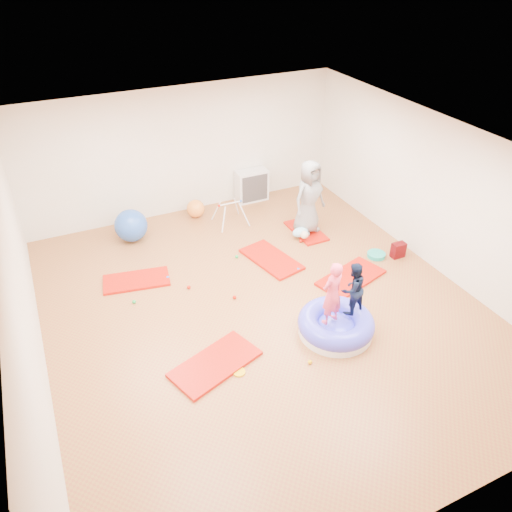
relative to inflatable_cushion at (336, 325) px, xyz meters
name	(u,v)px	position (x,y,z in m)	size (l,w,h in m)	color
room	(264,239)	(-0.79, 1.02, 1.25)	(7.01, 8.01, 2.81)	#9A4F2E
gym_mat_front_left	(215,364)	(-2.01, 0.14, -0.12)	(1.34, 0.67, 0.06)	red
gym_mat_mid_left	(136,280)	(-2.56, 2.72, -0.13)	(1.19, 0.59, 0.05)	red
gym_mat_center_back	(271,259)	(0.00, 2.29, -0.12)	(1.29, 0.64, 0.05)	red
gym_mat_right	(351,278)	(1.06, 1.11, -0.12)	(1.30, 0.65, 0.05)	red
gym_mat_rear_right	(306,231)	(1.16, 2.95, -0.13)	(1.06, 0.53, 0.04)	red
inflatable_cushion	(336,325)	(0.00, 0.00, 0.00)	(1.22, 1.22, 0.39)	white
child_pink	(332,291)	(-0.15, -0.02, 0.74)	(0.39, 0.26, 1.08)	#FF4668
child_navy	(353,286)	(0.27, 0.04, 0.66)	(0.44, 0.34, 0.91)	black
adult_caregiver	(309,197)	(1.17, 2.94, 0.68)	(0.77, 0.50, 1.57)	gray
infant	(301,233)	(0.92, 2.74, 0.00)	(0.35, 0.36, 0.21)	#9AE1F8
ball_pit_balls	(257,285)	(-0.62, 1.65, -0.12)	(3.81, 3.15, 0.07)	#C31103
exercise_ball_blue	(131,226)	(-2.26, 4.21, 0.19)	(0.67, 0.67, 0.67)	blue
exercise_ball_orange	(196,209)	(-0.74, 4.60, 0.05)	(0.40, 0.40, 0.40)	orange
infant_play_gym	(230,210)	(-0.17, 3.96, 0.20)	(0.68, 0.64, 0.52)	silver
cube_shelf	(252,186)	(0.74, 4.81, 0.22)	(0.74, 0.37, 0.74)	silver
balance_disc	(376,255)	(1.94, 1.53, -0.11)	(0.36, 0.36, 0.08)	#19A791
backpack	(398,250)	(2.31, 1.35, 0.00)	(0.26, 0.16, 0.31)	#90050B
yellow_toy	(239,372)	(-1.75, -0.15, -0.14)	(0.19, 0.19, 0.03)	#EFB804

